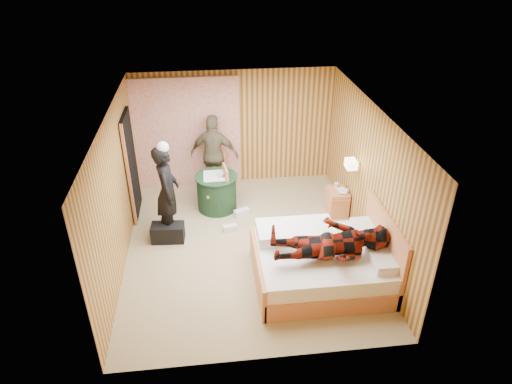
{
  "coord_description": "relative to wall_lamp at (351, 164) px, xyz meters",
  "views": [
    {
      "loc": [
        -0.62,
        -6.58,
        4.91
      ],
      "look_at": [
        0.17,
        0.08,
        1.05
      ],
      "focal_mm": 32.0,
      "sensor_mm": 36.0,
      "label": 1
    }
  ],
  "objects": [
    {
      "name": "woman_standing",
      "position": [
        -3.28,
        0.12,
        -0.42
      ],
      "size": [
        0.43,
        0.65,
        1.76
      ],
      "primitive_type": "imported",
      "rotation": [
        0.0,
        0.0,
        1.59
      ],
      "color": "black",
      "rests_on": "floor"
    },
    {
      "name": "book_upper",
      "position": [
        -0.04,
        0.4,
        -0.76
      ],
      "size": [
        0.24,
        0.27,
        0.02
      ],
      "primitive_type": "imported",
      "rotation": [
        0.0,
        0.0,
        -0.45
      ],
      "color": "silver",
      "rests_on": "nightstand"
    },
    {
      "name": "curtain",
      "position": [
        -2.92,
        1.98,
        -0.1
      ],
      "size": [
        2.2,
        0.08,
        2.4
      ],
      "primitive_type": "cube",
      "color": "beige",
      "rests_on": "floor"
    },
    {
      "name": "duffel_bag",
      "position": [
        -3.33,
        -0.12,
        -1.13
      ],
      "size": [
        0.6,
        0.35,
        0.33
      ],
      "primitive_type": "cube",
      "rotation": [
        0.0,
        0.0,
        -0.07
      ],
      "color": "black",
      "rests_on": "floor"
    },
    {
      "name": "man_at_table",
      "position": [
        -2.39,
        1.6,
        -0.44
      ],
      "size": [
        1.09,
        0.67,
        1.72
      ],
      "primitive_type": "imported",
      "rotation": [
        0.0,
        0.0,
        2.88
      ],
      "color": "brown",
      "rests_on": "floor"
    },
    {
      "name": "cup_table",
      "position": [
        -2.29,
        0.85,
        -0.51
      ],
      "size": [
        0.15,
        0.15,
        0.1
      ],
      "primitive_type": "imported",
      "rotation": [
        0.0,
        0.0,
        0.2
      ],
      "color": "silver",
      "rests_on": "round_table"
    },
    {
      "name": "wall_left",
      "position": [
        -4.02,
        -0.45,
        -0.05
      ],
      "size": [
        0.02,
        5.0,
        2.5
      ],
      "primitive_type": "cube",
      "color": "tan",
      "rests_on": "floor"
    },
    {
      "name": "wall_back",
      "position": [
        -1.92,
        2.05,
        -0.05
      ],
      "size": [
        4.2,
        0.02,
        2.5
      ],
      "primitive_type": "cube",
      "color": "tan",
      "rests_on": "floor"
    },
    {
      "name": "wall_right",
      "position": [
        0.18,
        -0.45,
        -0.05
      ],
      "size": [
        0.02,
        5.0,
        2.5
      ],
      "primitive_type": "cube",
      "color": "tan",
      "rests_on": "floor"
    },
    {
      "name": "doorway",
      "position": [
        -3.98,
        0.95,
        -0.28
      ],
      "size": [
        0.06,
        0.9,
        2.05
      ],
      "primitive_type": "cube",
      "color": "black",
      "rests_on": "floor"
    },
    {
      "name": "floor",
      "position": [
        -1.92,
        -0.45,
        -1.3
      ],
      "size": [
        4.2,
        5.0,
        0.01
      ],
      "primitive_type": "cube",
      "color": "tan",
      "rests_on": "ground"
    },
    {
      "name": "nightstand",
      "position": [
        -0.04,
        0.45,
        -1.04
      ],
      "size": [
        0.39,
        0.52,
        0.51
      ],
      "color": "#E4935D",
      "rests_on": "floor"
    },
    {
      "name": "ceiling",
      "position": [
        -1.92,
        -0.45,
        1.2
      ],
      "size": [
        4.2,
        5.0,
        0.01
      ],
      "primitive_type": "cube",
      "color": "silver",
      "rests_on": "wall_back"
    },
    {
      "name": "bed",
      "position": [
        -0.8,
        -1.48,
        -0.97
      ],
      "size": [
        2.11,
        1.66,
        1.14
      ],
      "color": "#E4935D",
      "rests_on": "floor"
    },
    {
      "name": "wall_lamp",
      "position": [
        0.0,
        0.0,
        0.0
      ],
      "size": [
        0.26,
        0.24,
        0.16
      ],
      "color": "gold",
      "rests_on": "wall_right"
    },
    {
      "name": "chair_near",
      "position": [
        -2.32,
        0.79,
        -0.74
      ],
      "size": [
        0.49,
        0.49,
        0.96
      ],
      "rotation": [
        0.0,
        0.0,
        -1.44
      ],
      "color": "#E4935D",
      "rests_on": "floor"
    },
    {
      "name": "sneaker_right",
      "position": [
        -1.93,
        0.55,
        -1.23
      ],
      "size": [
        0.33,
        0.23,
        0.14
      ],
      "primitive_type": "cube",
      "rotation": [
        0.0,
        0.0,
        0.41
      ],
      "color": "silver",
      "rests_on": "floor"
    },
    {
      "name": "book_lower",
      "position": [
        -0.04,
        0.4,
        -0.78
      ],
      "size": [
        0.24,
        0.27,
        0.02
      ],
      "primitive_type": "imported",
      "rotation": [
        0.0,
        0.0,
        0.43
      ],
      "color": "silver",
      "rests_on": "nightstand"
    },
    {
      "name": "sneaker_left",
      "position": [
        -2.19,
        0.05,
        -1.24
      ],
      "size": [
        0.28,
        0.15,
        0.12
      ],
      "primitive_type": "cube",
      "rotation": [
        0.0,
        0.0,
        0.16
      ],
      "color": "silver",
      "rests_on": "floor"
    },
    {
      "name": "round_table",
      "position": [
        -2.39,
        0.9,
        -0.93
      ],
      "size": [
        0.84,
        0.84,
        0.74
      ],
      "color": "#1C3C23",
      "rests_on": "floor"
    },
    {
      "name": "man_on_bed",
      "position": [
        -0.77,
        -1.71,
        -0.3
      ],
      "size": [
        0.86,
        0.67,
        1.77
      ],
      "primitive_type": "imported",
      "rotation": [
        0.0,
        1.57,
        0.0
      ],
      "color": "maroon",
      "rests_on": "bed"
    },
    {
      "name": "chair_far",
      "position": [
        -2.38,
        1.56,
        -0.76
      ],
      "size": [
        0.48,
        0.48,
        0.93
      ],
      "rotation": [
        0.0,
        0.0,
        -0.17
      ],
      "color": "#E4935D",
      "rests_on": "floor"
    },
    {
      "name": "cup_nightstand",
      "position": [
        -0.04,
        0.58,
        -0.75
      ],
      "size": [
        0.11,
        0.11,
        0.09
      ],
      "primitive_type": "imported",
      "rotation": [
        0.0,
        0.0,
        -0.12
      ],
      "color": "silver",
      "rests_on": "nightstand"
    }
  ]
}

